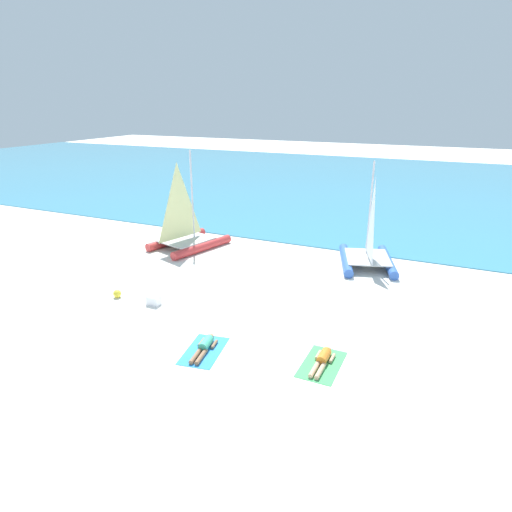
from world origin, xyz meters
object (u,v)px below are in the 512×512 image
sunbather_right (323,360)px  cooler_box (154,300)px  beach_ball (117,294)px  sailboat_red (187,234)px  sunbather_left (205,346)px  sailboat_blue (368,251)px  towel_left (204,351)px  towel_right (322,364)px

sunbather_right → cooler_box: (-7.06, 1.21, 0.05)m
sunbather_right → beach_ball: bearing=173.1°
sailboat_red → sunbather_left: (6.04, -8.46, -0.63)m
sailboat_red → beach_ball: bearing=-66.5°
sailboat_blue → sunbather_left: size_ratio=3.11×
beach_ball → cooler_box: size_ratio=0.64×
sunbather_left → cooler_box: size_ratio=3.13×
sailboat_red → beach_ball: 6.58m
sailboat_red → beach_ball: (0.85, -6.50, -0.60)m
sunbather_left → sailboat_red: bearing=116.3°
sailboat_red → sunbather_left: sailboat_red is taller
sunbather_left → sunbather_right: same height
sailboat_red → sunbather_left: 10.41m
towel_left → towel_right: (3.60, 0.80, 0.00)m
sailboat_blue → cooler_box: sailboat_blue is taller
sailboat_red → beach_ball: size_ratio=15.93×
towel_right → beach_ball: size_ratio=5.95×
beach_ball → sunbather_left: bearing=-20.7°
towel_left → sunbather_left: sunbather_left is taller
towel_left → sunbather_left: bearing=99.3°
sunbather_left → towel_right: bearing=2.2°
sailboat_red → sunbather_right: (9.66, -7.66, -0.63)m
cooler_box → sailboat_blue: bearing=48.9°
cooler_box → sunbather_left: bearing=-30.3°
sunbather_right → towel_left: bearing=-165.9°
sunbather_right → cooler_box: bearing=170.8°
sunbather_right → towel_right: bearing=-90.0°
sunbather_right → cooler_box: 7.17m
sailboat_blue → beach_ball: bearing=-154.8°
towel_right → cooler_box: 7.18m
sailboat_blue → towel_left: (-3.21, -9.74, -0.72)m
sailboat_blue → sailboat_red: (-9.26, -1.21, 0.03)m
sunbather_right → beach_ball: beach_ball is taller
towel_right → sunbather_right: bearing=89.4°
beach_ball → sailboat_red: bearing=97.5°
cooler_box → towel_left: bearing=-31.0°
sailboat_red → towel_left: (6.05, -8.52, -0.75)m
sunbather_left → towel_right: size_ratio=0.82×
towel_left → beach_ball: (-5.20, 2.03, 0.15)m
sailboat_red → towel_left: sailboat_red is taller
sailboat_red → sunbather_left: bearing=-38.4°
towel_right → sunbather_left: bearing=-168.5°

